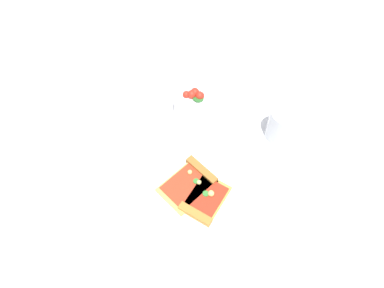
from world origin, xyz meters
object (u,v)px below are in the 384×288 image
pizza_slice_far (190,181)px  pizza_slice_near (204,201)px  plate (194,194)px  salad_bowl (192,103)px  soda_glass (282,125)px  paper_napkin (98,165)px

pizza_slice_far → pizza_slice_near: bearing=-80.6°
plate → salad_bowl: size_ratio=2.31×
plate → pizza_slice_far: size_ratio=1.54×
plate → pizza_slice_near: bearing=-70.4°
pizza_slice_near → soda_glass: size_ratio=1.48×
soda_glass → salad_bowl: bearing=137.8°
plate → pizza_slice_near: pizza_slice_near is taller
pizza_slice_far → plate: bearing=-91.4°
plate → salad_bowl: bearing=68.4°
plate → pizza_slice_near: (0.01, -0.03, 0.01)m
plate → soda_glass: bearing=15.1°
pizza_slice_near → salad_bowl: size_ratio=1.42×
plate → salad_bowl: (0.10, 0.26, 0.03)m
plate → salad_bowl: salad_bowl is taller
pizza_slice_near → paper_napkin: bearing=135.0°
salad_bowl → soda_glass: bearing=-42.2°
pizza_slice_far → paper_napkin: bearing=143.6°
salad_bowl → plate: bearing=-111.6°
pizza_slice_near → soda_glass: bearing=21.4°
paper_napkin → plate: bearing=-41.9°
plate → pizza_slice_far: (0.00, 0.03, 0.01)m
soda_glass → pizza_slice_far: bearing=-170.8°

